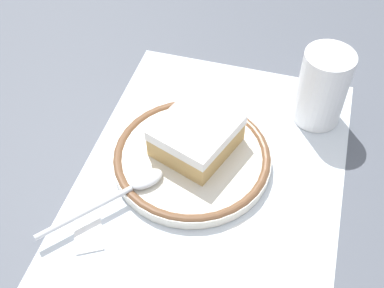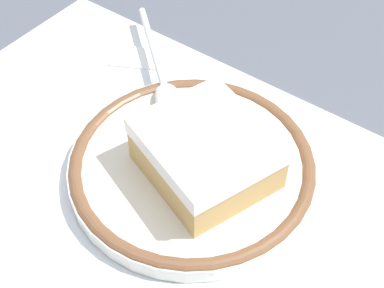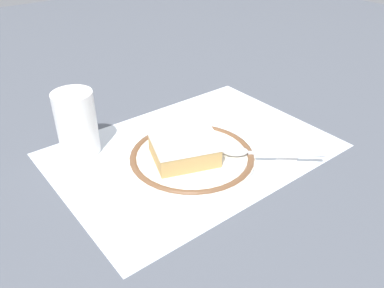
{
  "view_description": "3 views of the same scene",
  "coord_description": "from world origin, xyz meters",
  "px_view_note": "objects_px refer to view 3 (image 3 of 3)",
  "views": [
    {
      "loc": [
        -0.34,
        -0.07,
        0.47
      ],
      "look_at": [
        0.02,
        0.03,
        0.03
      ],
      "focal_mm": 46.11,
      "sensor_mm": 36.0,
      "label": 1
    },
    {
      "loc": [
        0.19,
        -0.19,
        0.34
      ],
      "look_at": [
        0.02,
        0.03,
        0.03
      ],
      "focal_mm": 51.86,
      "sensor_mm": 36.0,
      "label": 2
    },
    {
      "loc": [
        0.33,
        0.41,
        0.35
      ],
      "look_at": [
        0.02,
        0.03,
        0.03
      ],
      "focal_mm": 36.61,
      "sensor_mm": 36.0,
      "label": 3
    }
  ],
  "objects_px": {
    "spoon": "(251,152)",
    "cup": "(77,126)",
    "cake_slice": "(184,146)",
    "napkin": "(218,116)",
    "sugar_packet": "(288,156)",
    "plate": "(192,158)"
  },
  "relations": [
    {
      "from": "spoon",
      "to": "cup",
      "type": "xyz_separation_m",
      "value": [
        0.19,
        -0.19,
        0.03
      ]
    },
    {
      "from": "cake_slice",
      "to": "napkin",
      "type": "bearing_deg",
      "value": -148.85
    },
    {
      "from": "spoon",
      "to": "napkin",
      "type": "distance_m",
      "value": 0.15
    },
    {
      "from": "spoon",
      "to": "napkin",
      "type": "height_order",
      "value": "spoon"
    },
    {
      "from": "napkin",
      "to": "spoon",
      "type": "bearing_deg",
      "value": 67.72
    },
    {
      "from": "sugar_packet",
      "to": "plate",
      "type": "bearing_deg",
      "value": -33.29
    },
    {
      "from": "cake_slice",
      "to": "spoon",
      "type": "xyz_separation_m",
      "value": [
        -0.08,
        0.06,
        -0.02
      ]
    },
    {
      "from": "napkin",
      "to": "sugar_packet",
      "type": "relative_size",
      "value": 2.28
    },
    {
      "from": "plate",
      "to": "sugar_packet",
      "type": "xyz_separation_m",
      "value": [
        -0.12,
        0.08,
        -0.01
      ]
    },
    {
      "from": "cake_slice",
      "to": "spoon",
      "type": "relative_size",
      "value": 0.9
    },
    {
      "from": "plate",
      "to": "napkin",
      "type": "xyz_separation_m",
      "value": [
        -0.13,
        -0.09,
        -0.01
      ]
    },
    {
      "from": "spoon",
      "to": "sugar_packet",
      "type": "distance_m",
      "value": 0.06
    },
    {
      "from": "napkin",
      "to": "sugar_packet",
      "type": "height_order",
      "value": "sugar_packet"
    },
    {
      "from": "plate",
      "to": "cake_slice",
      "type": "bearing_deg",
      "value": -6.88
    },
    {
      "from": "plate",
      "to": "cake_slice",
      "type": "distance_m",
      "value": 0.03
    },
    {
      "from": "cake_slice",
      "to": "cup",
      "type": "xyz_separation_m",
      "value": [
        0.11,
        -0.13,
        0.01
      ]
    },
    {
      "from": "cake_slice",
      "to": "sugar_packet",
      "type": "relative_size",
      "value": 2.27
    },
    {
      "from": "cup",
      "to": "napkin",
      "type": "xyz_separation_m",
      "value": [
        -0.25,
        0.05,
        -0.04
      ]
    },
    {
      "from": "cake_slice",
      "to": "cup",
      "type": "relative_size",
      "value": 1.12
    },
    {
      "from": "plate",
      "to": "spoon",
      "type": "height_order",
      "value": "spoon"
    },
    {
      "from": "cup",
      "to": "sugar_packet",
      "type": "height_order",
      "value": "cup"
    },
    {
      "from": "plate",
      "to": "cup",
      "type": "relative_size",
      "value": 1.87
    }
  ]
}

